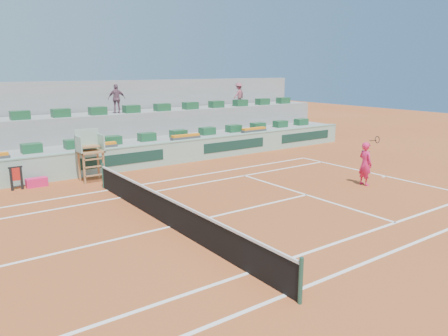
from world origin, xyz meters
The scene contains 16 objects.
ground centered at (0.00, 0.00, 0.00)m, with size 90.00×90.00×0.00m, color #A0471E.
seating_tier_lower centered at (0.00, 10.70, 0.60)m, with size 36.00×4.00×1.20m, color #989895.
seating_tier_upper centered at (0.00, 12.30, 1.30)m, with size 36.00×2.40×2.60m, color #989895.
stadium_back_wall centered at (0.00, 13.90, 2.20)m, with size 36.00×0.40×4.40m, color #989895.
player_bag centered at (-2.32, 7.89, 0.20)m, with size 0.89×0.39×0.39m, color #EC1E5F.
spectator_mid centered at (3.21, 11.88, 3.43)m, with size 0.97×0.41×1.66m, color #7D5365.
spectator_right centered at (11.99, 11.86, 3.39)m, with size 1.02×0.59×1.58m, color #9A4D5C.
court_lines centered at (0.00, 0.00, 0.01)m, with size 23.89×11.09×0.01m.
tennis_net centered at (0.00, 0.00, 0.53)m, with size 0.10×11.97×1.10m.
advertising_hoarding centered at (0.02, 8.50, 0.63)m, with size 36.00×0.34×1.26m.
umpire_chair centered at (0.00, 7.50, 1.54)m, with size 1.10×0.90×2.40m.
seat_row_lower centered at (0.00, 9.80, 1.42)m, with size 32.90×0.60×0.44m.
seat_row_upper centered at (0.00, 11.70, 2.82)m, with size 32.90×0.60×0.44m.
flower_planters centered at (-1.50, 9.00, 1.33)m, with size 26.80×0.36×0.28m.
towel_rack centered at (-3.13, 7.80, 0.60)m, with size 0.56×0.09×1.03m.
tennis_player centered at (9.69, -0.36, 0.98)m, with size 0.58×0.95×2.28m.
Camera 1 is at (-6.48, -12.06, 5.08)m, focal length 35.00 mm.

